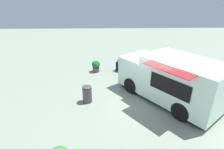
{
  "coord_description": "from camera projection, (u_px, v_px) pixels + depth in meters",
  "views": [
    {
      "loc": [
        2.13,
        8.02,
        5.27
      ],
      "look_at": [
        1.87,
        -1.33,
        0.95
      ],
      "focal_mm": 29.47,
      "sensor_mm": 36.0,
      "label": 1
    }
  ],
  "objects": [
    {
      "name": "food_truck",
      "position": [
        170.0,
        80.0,
        9.24
      ],
      "size": [
        4.97,
        5.52,
        2.38
      ],
      "color": "white",
      "rests_on": "ground_plane"
    },
    {
      "name": "planter_flowering_near",
      "position": [
        136.0,
        63.0,
        13.39
      ],
      "size": [
        0.49,
        0.49,
        0.74
      ],
      "color": "#58555C",
      "rests_on": "ground_plane"
    },
    {
      "name": "ground_plane",
      "position": [
        149.0,
        101.0,
        9.54
      ],
      "size": [
        40.0,
        40.0,
        0.0
      ],
      "primitive_type": "plane",
      "color": "#92A08C"
    },
    {
      "name": "planter_flowering_side",
      "position": [
        96.0,
        66.0,
        12.84
      ],
      "size": [
        0.58,
        0.58,
        0.81
      ],
      "color": "#4B434A",
      "rests_on": "ground_plane"
    },
    {
      "name": "trash_bin",
      "position": [
        87.0,
        94.0,
        9.33
      ],
      "size": [
        0.48,
        0.48,
        0.91
      ],
      "color": "#46454B",
      "rests_on": "ground_plane"
    },
    {
      "name": "person_customer",
      "position": [
        119.0,
        67.0,
        12.97
      ],
      "size": [
        0.69,
        0.75,
        0.88
      ],
      "color": "black",
      "rests_on": "ground_plane"
    }
  ]
}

